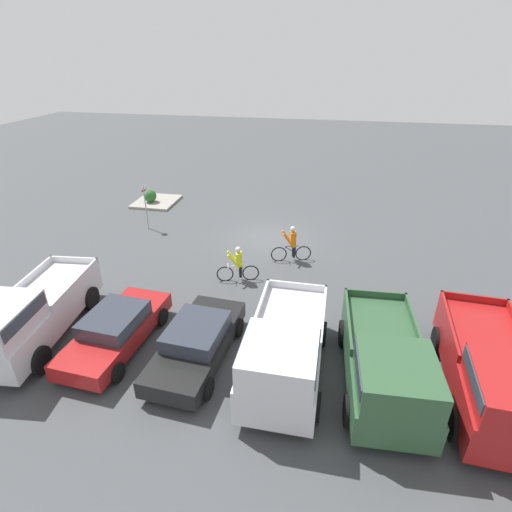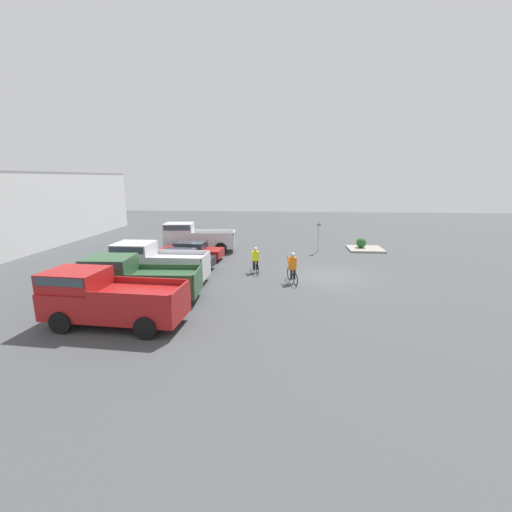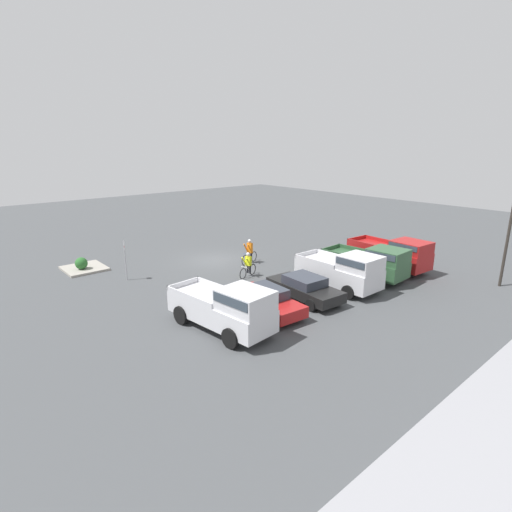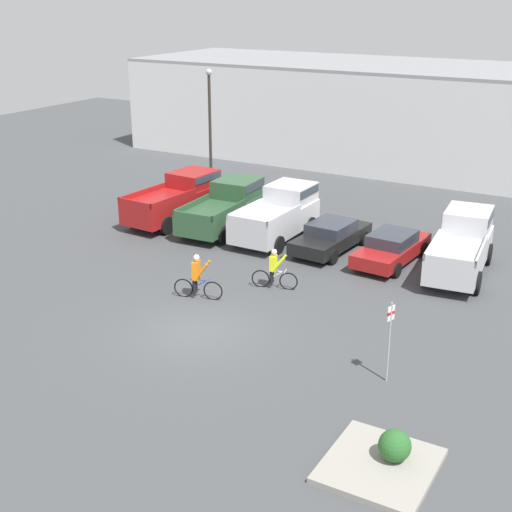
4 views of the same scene
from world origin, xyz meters
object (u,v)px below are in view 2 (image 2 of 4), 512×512
Objects in this scene: pickup_truck_1 at (134,278)px; sedan_1 at (191,251)px; pickup_truck_0 at (106,297)px; pickup_truck_2 at (155,263)px; shrub at (361,243)px; cyclist_1 at (293,268)px; cyclist_0 at (256,260)px; fire_lane_sign at (318,234)px; sedan_0 at (178,260)px; pickup_truck_3 at (194,237)px.

pickup_truck_1 is 8.45m from sedan_1.
pickup_truck_0 is 1.10× the size of pickup_truck_2.
pickup_truck_0 is at bearing 140.02° from shrub.
pickup_truck_1 is 1.06× the size of pickup_truck_2.
pickup_truck_0 is 3.06× the size of cyclist_1.
cyclist_0 is (2.66, -5.39, -0.38)m from pickup_truck_2.
sedan_1 is at bearing -3.30° from pickup_truck_1.
fire_lane_sign reaches higher than sedan_1.
pickup_truck_0 is 2.23× the size of fire_lane_sign.
pickup_truck_2 is 6.03m from cyclist_0.
pickup_truck_0 reaches higher than cyclist_1.
sedan_0 is at bearing 178.17° from sedan_1.
pickup_truck_3 is 10.81m from cyclist_1.
cyclist_1 is (-7.69, -7.59, -0.33)m from pickup_truck_3.
sedan_1 reaches higher than shrub.
sedan_0 is at bearing -2.12° from pickup_truck_0.
shrub is (1.98, -13.43, -0.64)m from pickup_truck_3.
pickup_truck_3 is 3.21× the size of cyclist_0.
pickup_truck_2 is at bearing 131.91° from fire_lane_sign.
pickup_truck_2 reaches higher than pickup_truck_0.
pickup_truck_2 is (5.58, 0.14, 0.01)m from pickup_truck_0.
pickup_truck_2 reaches higher than pickup_truck_1.
fire_lane_sign reaches higher than pickup_truck_3.
pickup_truck_3 reaches higher than sedan_1.
cyclist_0 is at bearing 144.29° from fire_lane_sign.
sedan_0 is 1.01× the size of sedan_1.
cyclist_0 is at bearing -136.72° from pickup_truck_3.
pickup_truck_2 is at bearing 1.02° from pickup_truck_1.
pickup_truck_1 is at bearing 134.42° from shrub.
cyclist_1 is (6.24, -7.49, -0.30)m from pickup_truck_0.
fire_lane_sign reaches higher than shrub.
pickup_truck_0 is 13.93m from pickup_truck_3.
fire_lane_sign is (0.46, -9.77, 0.32)m from pickup_truck_3.
pickup_truck_1 is 0.95× the size of pickup_truck_3.
pickup_truck_3 is at bearing -0.28° from pickup_truck_2.
pickup_truck_3 reaches higher than shrub.
cyclist_0 reaches higher than sedan_0.
pickup_truck_0 is at bearing 177.96° from sedan_1.
sedan_0 is 7.50m from cyclist_1.
pickup_truck_3 is (8.35, -0.04, 0.02)m from pickup_truck_2.
sedan_1 is 2.51× the size of cyclist_1.
fire_lane_sign reaches higher than sedan_0.
pickup_truck_2 is at bearing 127.47° from shrub.
fire_lane_sign is at bearing -57.32° from sedan_0.
fire_lane_sign is (8.14, -2.18, 0.66)m from cyclist_1.
pickup_truck_2 is at bearing 116.26° from cyclist_0.
sedan_1 is (11.17, -0.40, -0.49)m from pickup_truck_0.
pickup_truck_2 is 2.90× the size of cyclist_0.
pickup_truck_2 reaches higher than shrub.
fire_lane_sign is at bearing -40.00° from pickup_truck_1.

